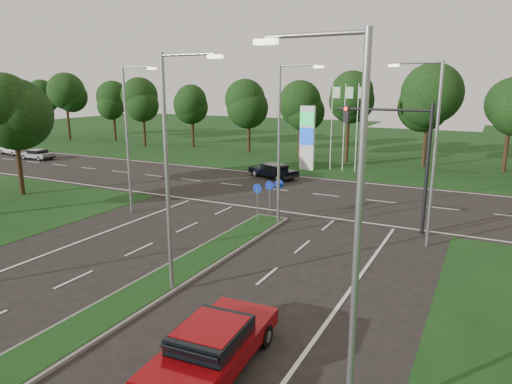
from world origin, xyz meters
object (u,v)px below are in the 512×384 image
at_px(navy_sedan, 273,171).
at_px(far_car_b, 14,149).
at_px(red_sedan, 213,345).
at_px(far_car_a, 37,154).

xyz_separation_m(navy_sedan, far_car_b, (-32.43, -1.43, -0.04)).
distance_m(red_sedan, far_car_a, 43.47).
bearing_deg(red_sedan, far_car_a, 144.47).
bearing_deg(far_car_b, far_car_a, -91.99).
height_order(red_sedan, far_car_b, red_sedan).
relative_size(red_sedan, far_car_b, 1.22).
distance_m(navy_sedan, far_car_b, 32.46).
bearing_deg(navy_sedan, far_car_b, 114.01).
xyz_separation_m(navy_sedan, far_car_a, (-26.93, -2.63, -0.07)).
height_order(far_car_a, far_car_b, far_car_b).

